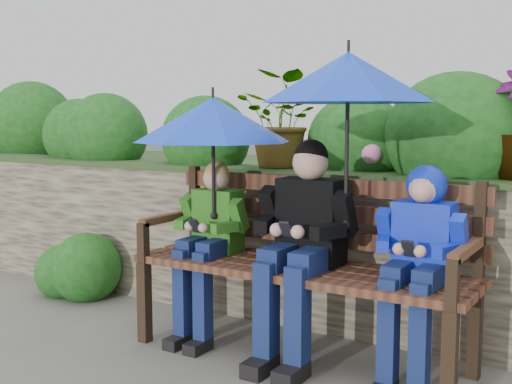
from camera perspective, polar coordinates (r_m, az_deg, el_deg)
The scene contains 8 objects.
ground at distance 3.88m, azimuth -0.80°, elevation -14.23°, with size 60.00×60.00×0.00m, color #565754.
garden_backdrop at distance 5.15m, azimuth 7.98°, elevation -2.11°, with size 8.00×2.87×1.77m.
park_bench at distance 3.73m, azimuth 4.41°, elevation -5.46°, with size 2.00×0.59×1.05m.
boy_left at distance 3.97m, azimuth -4.17°, elevation -4.00°, with size 0.43×0.50×1.11m.
boy_middle at distance 3.61m, azimuth 4.14°, elevation -4.09°, with size 0.55×0.63×1.26m.
boy_right at distance 3.39m, azimuth 14.27°, elevation -5.19°, with size 0.45×0.55×1.14m.
umbrella_left at distance 3.88m, azimuth -3.85°, elevation 6.41°, with size 0.96×0.96×0.80m.
umbrella_right at distance 3.46m, azimuth 8.18°, elevation 10.04°, with size 0.93×0.93×1.00m.
Camera 1 is at (1.95, -3.05, 1.40)m, focal length 45.00 mm.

